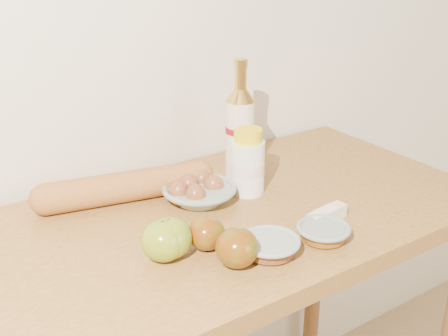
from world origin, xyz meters
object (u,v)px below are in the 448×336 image
(table, at_px, (216,266))
(baguette, at_px, (126,187))
(cream_bottle, at_px, (248,163))
(egg_bowl, at_px, (198,192))
(bourbon_bottle, at_px, (240,130))

(table, distance_m, baguette, 0.26)
(cream_bottle, xyz_separation_m, egg_bowl, (-0.12, 0.02, -0.05))
(egg_bowl, bearing_deg, baguette, 144.77)
(bourbon_bottle, xyz_separation_m, baguette, (-0.29, 0.02, -0.08))
(cream_bottle, height_order, baguette, cream_bottle)
(bourbon_bottle, relative_size, cream_bottle, 1.87)
(table, distance_m, bourbon_bottle, 0.33)
(bourbon_bottle, bearing_deg, egg_bowl, -163.23)
(table, relative_size, bourbon_bottle, 4.21)
(cream_bottle, relative_size, baguette, 0.37)
(bourbon_bottle, xyz_separation_m, egg_bowl, (-0.16, -0.07, -0.09))
(bourbon_bottle, bearing_deg, table, -144.53)
(bourbon_bottle, relative_size, egg_bowl, 1.38)
(table, relative_size, cream_bottle, 7.89)
(table, distance_m, egg_bowl, 0.17)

